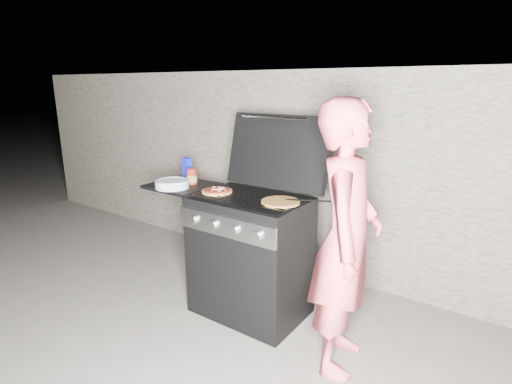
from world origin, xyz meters
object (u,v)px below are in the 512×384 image
Objects in this scene: sauce_jar at (192,176)px; person at (346,240)px; gas_grill at (224,248)px; pizza_topped at (217,191)px.

person reaches higher than sauce_jar.
person is at bearing -7.82° from sauce_jar.
sauce_jar is at bearing 171.65° from gas_grill.
pizza_topped is 0.14× the size of person.
person is at bearing -7.63° from gas_grill.
sauce_jar is 0.08× the size of person.
person is (1.03, -0.14, 0.35)m from gas_grill.
gas_grill is 0.47m from pizza_topped.
sauce_jar reaches higher than pizza_topped.
person is (1.04, -0.08, -0.12)m from pizza_topped.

